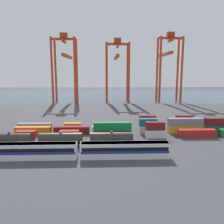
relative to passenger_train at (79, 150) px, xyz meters
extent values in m
plane|color=#424247|center=(10.52, 61.73, -2.14)|extent=(420.00, 420.00, 0.00)
cube|color=#384C60|center=(10.52, 152.72, -2.14)|extent=(400.00, 110.00, 0.01)
cube|color=silver|center=(-11.39, 0.00, -0.19)|extent=(21.87, 3.10, 3.90)
cube|color=navy|center=(-11.39, 0.00, -0.29)|extent=(21.43, 3.14, 0.64)
cube|color=black|center=(-11.39, 0.00, 0.49)|extent=(21.00, 3.13, 0.90)
cube|color=slate|center=(-11.39, 0.00, 1.58)|extent=(21.65, 2.85, 0.36)
cube|color=silver|center=(11.39, 0.00, -0.19)|extent=(21.87, 3.10, 3.90)
cube|color=navy|center=(11.39, 0.00, -0.29)|extent=(21.43, 3.14, 0.64)
cube|color=black|center=(11.39, 0.00, 0.49)|extent=(21.00, 3.13, 0.90)
cube|color=slate|center=(11.39, 0.00, 1.58)|extent=(21.65, 2.85, 0.36)
cube|color=#232326|center=(-20.37, 9.10, -1.59)|extent=(12.11, 2.50, 1.10)
cylinder|color=#2D2823|center=(-20.37, 9.10, 0.43)|extent=(12.11, 2.96, 2.96)
cylinder|color=#2D2823|center=(-20.37, 9.10, 2.09)|extent=(0.70, 0.70, 0.36)
cube|color=#232326|center=(-6.00, 9.10, -1.59)|extent=(12.11, 2.50, 1.10)
cylinder|color=#2D2823|center=(-6.00, 9.10, 0.43)|extent=(12.11, 2.96, 2.96)
cylinder|color=#2D2823|center=(-6.00, 9.10, 2.09)|extent=(0.70, 0.70, 0.36)
cube|color=#232326|center=(8.36, 9.10, -1.59)|extent=(12.11, 2.50, 1.10)
cylinder|color=#2D2823|center=(8.36, 9.10, 0.43)|extent=(12.11, 2.96, 2.96)
cylinder|color=#2D2823|center=(8.36, 9.10, 2.09)|extent=(0.70, 0.70, 0.36)
cube|color=#AD211C|center=(-18.61, 17.49, -0.84)|extent=(6.04, 2.44, 2.60)
cube|color=#AD211C|center=(-4.83, 17.49, -0.84)|extent=(6.04, 2.44, 2.60)
cube|color=maroon|center=(8.95, 17.49, -0.84)|extent=(12.10, 2.44, 2.60)
cube|color=#197538|center=(8.95, 17.49, 1.76)|extent=(12.10, 2.44, 2.60)
cube|color=silver|center=(22.74, 17.49, -0.84)|extent=(6.04, 2.44, 2.60)
cube|color=maroon|center=(22.74, 17.49, 1.76)|extent=(6.04, 2.44, 2.60)
cube|color=#AD211C|center=(36.52, 17.49, -0.84)|extent=(12.10, 2.44, 2.60)
cube|color=orange|center=(-17.98, 23.11, -0.84)|extent=(12.10, 2.44, 2.60)
cube|color=maroon|center=(-4.85, 23.11, -0.84)|extent=(12.10, 2.44, 2.60)
cube|color=silver|center=(8.28, 23.11, -0.84)|extent=(12.10, 2.44, 2.60)
cube|color=silver|center=(21.41, 23.11, -0.84)|extent=(6.04, 2.44, 2.60)
cube|color=#146066|center=(21.41, 23.11, 1.76)|extent=(6.04, 2.44, 2.60)
cube|color=gold|center=(34.54, 23.11, -0.84)|extent=(12.10, 2.44, 2.60)
cube|color=slate|center=(34.54, 23.11, 1.76)|extent=(12.10, 2.44, 2.60)
cube|color=#146066|center=(47.66, 23.11, -0.84)|extent=(12.10, 2.44, 2.60)
cube|color=maroon|center=(47.66, 23.11, 1.76)|extent=(12.10, 2.44, 2.60)
cube|color=slate|center=(-19.03, 28.73, -0.84)|extent=(12.10, 2.44, 2.60)
cube|color=orange|center=(-5.23, 28.73, -0.84)|extent=(6.04, 2.44, 2.60)
cube|color=silver|center=(8.57, 28.73, -0.84)|extent=(12.10, 2.44, 2.60)
cube|color=slate|center=(22.37, 28.73, -0.84)|extent=(6.04, 2.44, 2.60)
cube|color=maroon|center=(22.37, 28.73, 1.76)|extent=(6.04, 2.44, 2.60)
cube|color=gold|center=(36.16, 28.73, -0.84)|extent=(6.04, 2.44, 2.60)
cube|color=maroon|center=(36.16, 28.73, 1.76)|extent=(6.04, 2.44, 2.60)
cube|color=#197538|center=(49.96, 28.73, -0.84)|extent=(12.10, 2.44, 2.60)
cylinder|color=red|center=(-28.43, 104.88, 19.85)|extent=(1.50, 1.50, 43.99)
cylinder|color=red|center=(-13.21, 104.88, 19.85)|extent=(1.50, 1.50, 43.99)
cylinder|color=red|center=(-28.43, 116.53, 19.85)|extent=(1.50, 1.50, 43.99)
cylinder|color=red|center=(-13.21, 116.53, 19.85)|extent=(1.50, 1.50, 43.99)
cube|color=red|center=(-20.82, 110.71, 41.05)|extent=(16.83, 1.20, 1.60)
cube|color=red|center=(-20.82, 110.71, 39.45)|extent=(1.20, 13.26, 1.60)
cube|color=red|center=(-20.82, 124.86, 30.34)|extent=(2.00, 40.45, 2.00)
cube|color=#9F2C14|center=(-20.82, 110.71, 43.45)|extent=(4.80, 4.00, 3.20)
cylinder|color=red|center=(8.30, 106.05, 18.24)|extent=(1.50, 1.50, 40.78)
cylinder|color=red|center=(23.52, 106.05, 18.24)|extent=(1.50, 1.50, 40.78)
cylinder|color=red|center=(8.30, 115.37, 18.24)|extent=(1.50, 1.50, 40.78)
cylinder|color=red|center=(23.52, 115.37, 18.24)|extent=(1.50, 1.50, 40.78)
cube|color=red|center=(15.91, 110.71, 37.83)|extent=(16.82, 1.20, 1.60)
cube|color=red|center=(15.91, 110.71, 36.23)|extent=(1.20, 10.92, 1.60)
cube|color=red|center=(15.91, 124.41, 29.91)|extent=(2.00, 39.15, 2.00)
cube|color=#9F2C14|center=(15.91, 110.71, 40.23)|extent=(4.80, 4.00, 3.20)
cylinder|color=red|center=(45.12, 106.10, 20.32)|extent=(1.50, 1.50, 44.92)
cylinder|color=red|center=(60.17, 106.10, 20.32)|extent=(1.50, 1.50, 44.92)
cylinder|color=red|center=(45.12, 115.31, 20.32)|extent=(1.50, 1.50, 44.92)
cylinder|color=red|center=(60.17, 115.31, 20.32)|extent=(1.50, 1.50, 44.92)
cube|color=red|center=(52.64, 110.71, 41.98)|extent=(16.65, 1.20, 1.60)
cube|color=red|center=(52.64, 110.71, 40.38)|extent=(1.20, 10.81, 1.60)
cube|color=red|center=(52.64, 122.81, 32.04)|extent=(2.00, 34.58, 2.00)
cube|color=#9F2C14|center=(52.64, 110.71, 44.38)|extent=(4.80, 4.00, 3.20)
camera|label=1|loc=(6.27, -54.95, 18.88)|focal=37.31mm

